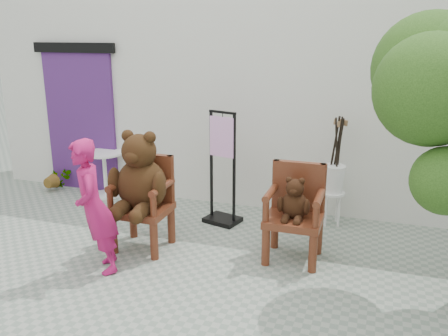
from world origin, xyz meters
name	(u,v)px	position (x,y,z in m)	size (l,w,h in m)	color
ground_plane	(201,300)	(0.00, 0.00, 0.00)	(60.00, 60.00, 0.00)	gray
back_wall	(274,101)	(0.00, 3.10, 1.50)	(9.00, 1.00, 3.00)	silver
doorway	(81,118)	(-3.00, 2.58, 1.16)	(1.40, 0.11, 2.33)	#4A2163
chair_big	(141,184)	(-1.07, 0.88, 0.79)	(0.70, 0.75, 1.42)	#4A1F0F
chair_small	(295,206)	(0.68, 1.18, 0.62)	(0.62, 0.57, 1.08)	#4A1F0F
person	(94,207)	(-1.26, 0.21, 0.73)	(0.53, 0.35, 1.45)	#B3165A
cafe_table	(105,169)	(-2.48, 2.35, 0.44)	(0.60, 0.60, 0.70)	white
display_stand	(222,181)	(-0.42, 1.91, 0.58)	(0.53, 0.46, 1.51)	black
stool_bucket	(334,178)	(0.99, 2.29, 0.64)	(0.32, 0.32, 1.45)	white
potted_plant	(56,178)	(-3.40, 2.35, 0.20)	(0.36, 0.31, 0.40)	#1A3A10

